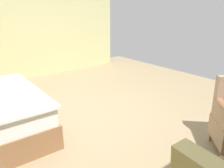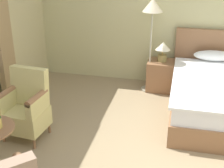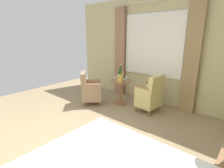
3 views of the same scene
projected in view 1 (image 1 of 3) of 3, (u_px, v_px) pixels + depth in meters
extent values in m
plane|color=#978260|center=(85.00, 125.00, 3.41)|extent=(7.65, 7.65, 0.00)
cube|color=#C6C388|center=(16.00, 19.00, 5.29)|extent=(0.12, 5.65, 2.97)
cylinder|color=#8C6140|center=(222.00, 157.00, 2.56)|extent=(0.04, 0.04, 0.13)
cylinder|color=#8C6140|center=(210.00, 136.00, 2.98)|extent=(0.04, 0.04, 0.13)
cube|color=#9A7D65|center=(223.00, 115.00, 2.61)|extent=(0.41, 0.40, 0.21)
cylinder|color=#8C6140|center=(224.00, 107.00, 2.57)|extent=(0.41, 0.40, 0.09)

